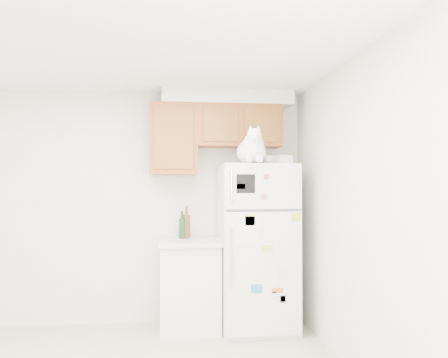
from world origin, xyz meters
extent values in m
cube|color=silver|center=(0.00, 2.00, 1.25)|extent=(3.80, 0.04, 2.50)
cube|color=silver|center=(1.90, 0.00, 1.25)|extent=(0.04, 4.00, 2.50)
cube|color=white|center=(0.00, 0.00, 2.50)|extent=(3.80, 4.00, 0.04)
cube|color=#9E4922|center=(1.20, 1.82, 2.12)|extent=(0.90, 0.33, 0.45)
cube|color=#9E4922|center=(0.50, 1.82, 1.98)|extent=(0.50, 0.33, 0.75)
cube|color=silver|center=(1.07, 1.83, 2.42)|extent=(1.40, 0.37, 0.15)
cube|color=white|center=(1.36, 1.62, 0.85)|extent=(0.76, 0.72, 1.70)
cube|color=white|center=(1.36, 1.25, 1.48)|extent=(0.74, 0.03, 0.44)
cube|color=white|center=(1.36, 1.25, 0.64)|extent=(0.74, 0.03, 1.19)
cube|color=#59595B|center=(1.36, 1.25, 1.25)|extent=(0.74, 0.03, 0.02)
cylinder|color=silver|center=(1.04, 1.22, 1.47)|extent=(0.02, 0.02, 0.32)
cylinder|color=silver|center=(1.04, 1.22, 0.80)|extent=(0.02, 0.02, 0.55)
cube|color=black|center=(1.18, 1.23, 1.50)|extent=(0.18, 0.00, 0.18)
cube|color=white|center=(1.20, 1.23, 1.05)|extent=(0.22, 0.00, 0.28)
cube|color=silver|center=(1.65, 1.23, 0.49)|extent=(0.09, 0.00, 0.06)
cube|color=#A4759B|center=(1.35, 1.23, 1.38)|extent=(0.05, 0.00, 0.07)
cube|color=white|center=(1.13, 1.23, 1.47)|extent=(0.09, 0.00, 0.05)
cube|color=#515156|center=(1.54, 1.23, 0.39)|extent=(0.05, 0.00, 0.07)
cube|color=orange|center=(1.49, 1.23, 0.48)|extent=(0.11, 0.00, 0.05)
cube|color=gold|center=(1.67, 1.23, 1.18)|extent=(0.09, 0.00, 0.08)
cube|color=silver|center=(1.40, 1.23, 0.78)|extent=(0.05, 0.00, 0.07)
cube|color=silver|center=(1.58, 1.23, 1.57)|extent=(0.08, 0.00, 0.09)
cube|color=#E8CA52|center=(1.22, 1.23, 1.15)|extent=(0.10, 0.00, 0.11)
cube|color=white|center=(1.43, 1.23, 0.44)|extent=(0.07, 0.00, 0.06)
cube|color=gold|center=(1.38, 1.23, 0.88)|extent=(0.11, 0.00, 0.06)
cube|color=silver|center=(1.54, 1.23, 0.63)|extent=(0.09, 0.00, 0.11)
cube|color=#BB573A|center=(1.38, 1.23, 1.57)|extent=(0.05, 0.00, 0.05)
cube|color=teal|center=(1.28, 1.23, 0.50)|extent=(0.10, 0.00, 0.09)
cube|color=silver|center=(1.52, 1.23, 0.41)|extent=(0.11, 0.00, 0.07)
cube|color=white|center=(0.67, 1.68, 0.44)|extent=(0.60, 0.60, 0.88)
cube|color=white|center=(0.67, 1.66, 0.90)|extent=(0.64, 0.64, 0.04)
ellipsoid|color=white|center=(1.26, 1.38, 1.82)|extent=(0.29, 0.39, 0.24)
ellipsoid|color=white|center=(1.26, 1.27, 1.87)|extent=(0.21, 0.17, 0.23)
sphere|color=white|center=(1.26, 1.21, 1.96)|extent=(0.14, 0.14, 0.14)
cone|color=white|center=(1.22, 1.21, 2.03)|extent=(0.05, 0.05, 0.05)
cone|color=white|center=(1.30, 1.21, 2.03)|extent=(0.05, 0.05, 0.05)
cone|color=#D88C8C|center=(1.22, 1.21, 2.02)|extent=(0.03, 0.03, 0.03)
cone|color=#D88C8C|center=(1.30, 1.21, 2.02)|extent=(0.03, 0.03, 0.03)
sphere|color=white|center=(1.26, 1.15, 1.94)|extent=(0.06, 0.06, 0.06)
sphere|color=white|center=(1.21, 1.23, 1.74)|extent=(0.08, 0.08, 0.08)
sphere|color=white|center=(1.31, 1.23, 1.74)|extent=(0.08, 0.08, 0.08)
cylinder|color=white|center=(1.38, 1.52, 1.74)|extent=(0.18, 0.24, 0.08)
cube|color=white|center=(1.55, 1.73, 1.75)|extent=(0.18, 0.13, 0.10)
cube|color=white|center=(1.61, 1.49, 1.74)|extent=(0.18, 0.15, 0.09)
camera|label=1|loc=(0.43, -3.22, 1.46)|focal=38.00mm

